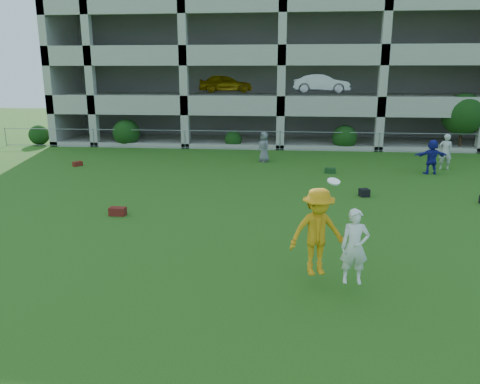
# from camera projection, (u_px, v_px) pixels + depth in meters

# --- Properties ---
(ground) EXTENTS (100.00, 100.00, 0.00)m
(ground) POSITION_uv_depth(u_px,v_px,m) (265.00, 284.00, 10.80)
(ground) COLOR #235114
(ground) RESTS_ON ground
(bystander_c) EXTENTS (0.90, 0.94, 1.62)m
(bystander_c) POSITION_uv_depth(u_px,v_px,m) (264.00, 147.00, 25.20)
(bystander_c) COLOR slate
(bystander_c) RESTS_ON ground
(bystander_d) EXTENTS (1.58, 0.67, 1.66)m
(bystander_d) POSITION_uv_depth(u_px,v_px,m) (432.00, 157.00, 22.20)
(bystander_d) COLOR navy
(bystander_d) RESTS_ON ground
(bystander_e) EXTENTS (0.71, 0.52, 1.79)m
(bystander_e) POSITION_uv_depth(u_px,v_px,m) (445.00, 152.00, 23.20)
(bystander_e) COLOR silver
(bystander_e) RESTS_ON ground
(bag_red_a) EXTENTS (0.56, 0.32, 0.28)m
(bag_red_a) POSITION_uv_depth(u_px,v_px,m) (118.00, 211.00, 15.91)
(bag_red_a) COLOR #580F13
(bag_red_a) RESTS_ON ground
(crate_d) EXTENTS (0.43, 0.43, 0.30)m
(crate_d) POSITION_uv_depth(u_px,v_px,m) (364.00, 193.00, 18.32)
(crate_d) COLOR black
(crate_d) RESTS_ON ground
(bag_red_f) EXTENTS (0.49, 0.53, 0.24)m
(bag_red_f) POSITION_uv_depth(u_px,v_px,m) (78.00, 164.00, 24.20)
(bag_red_f) COLOR #5C130F
(bag_red_f) RESTS_ON ground
(bag_green_g) EXTENTS (0.54, 0.38, 0.25)m
(bag_green_g) POSITION_uv_depth(u_px,v_px,m) (330.00, 171.00, 22.53)
(bag_green_g) COLOR #15391A
(bag_green_g) RESTS_ON ground
(frisbee_contest) EXTENTS (1.84, 1.08, 2.38)m
(frisbee_contest) POSITION_uv_depth(u_px,v_px,m) (324.00, 234.00, 10.36)
(frisbee_contest) COLOR orange
(frisbee_contest) RESTS_ON ground
(parking_garage) EXTENTS (30.00, 14.00, 12.00)m
(parking_garage) POSITION_uv_depth(u_px,v_px,m) (283.00, 55.00, 35.98)
(parking_garage) COLOR #9E998C
(parking_garage) RESTS_ON ground
(fence) EXTENTS (36.06, 0.06, 1.20)m
(fence) POSITION_uv_depth(u_px,v_px,m) (280.00, 140.00, 28.95)
(fence) COLOR gray
(fence) RESTS_ON ground
(shrub_row) EXTENTS (34.38, 2.52, 3.50)m
(shrub_row) POSITION_uv_depth(u_px,v_px,m) (355.00, 125.00, 28.96)
(shrub_row) COLOR #163D11
(shrub_row) RESTS_ON ground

